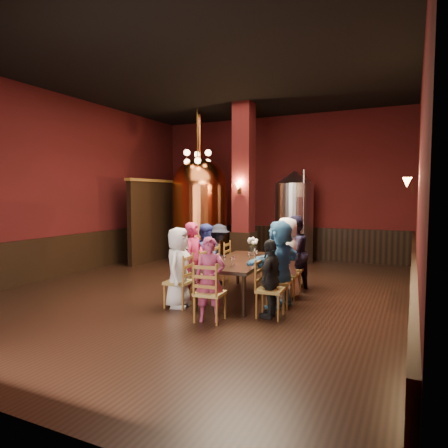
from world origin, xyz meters
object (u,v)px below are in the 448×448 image
at_px(person_0, 178,267).
at_px(person_1, 194,260).
at_px(steel_vessel, 294,217).
at_px(rose_vase, 252,243).
at_px(dining_table, 241,263).
at_px(copper_kettle, 200,208).
at_px(person_2, 207,257).

height_order(person_0, person_1, person_1).
relative_size(person_1, steel_vessel, 0.54).
xyz_separation_m(person_1, steel_vessel, (0.64, 4.88, 0.62)).
relative_size(person_0, person_1, 0.97).
bearing_deg(steel_vessel, person_1, -97.45).
bearing_deg(steel_vessel, rose_vase, -87.49).
height_order(dining_table, copper_kettle, copper_kettle).
height_order(copper_kettle, steel_vessel, copper_kettle).
height_order(person_1, copper_kettle, copper_kettle).
relative_size(copper_kettle, steel_vessel, 1.61).
xyz_separation_m(person_0, copper_kettle, (-2.07, 4.56, 0.88)).
bearing_deg(dining_table, steel_vessel, 87.55).
xyz_separation_m(dining_table, person_2, (-0.87, 0.26, 0.02)).
distance_m(person_1, rose_vase, 1.36).
xyz_separation_m(dining_table, person_1, (-0.82, -0.40, 0.06)).
height_order(dining_table, steel_vessel, steel_vessel).
height_order(person_1, steel_vessel, steel_vessel).
distance_m(person_0, copper_kettle, 5.09).
height_order(person_2, copper_kettle, copper_kettle).
bearing_deg(dining_table, copper_kettle, 124.24).
bearing_deg(copper_kettle, person_1, -62.69).
bearing_deg(steel_vessel, copper_kettle, -159.60).
distance_m(person_0, rose_vase, 1.91).
distance_m(person_2, steel_vessel, 4.33).
relative_size(dining_table, person_1, 1.66).
height_order(person_0, steel_vessel, steel_vessel).
distance_m(person_0, person_1, 0.67).
xyz_separation_m(person_2, steel_vessel, (0.69, 4.22, 0.66)).
bearing_deg(copper_kettle, rose_vase, -45.08).
relative_size(dining_table, person_0, 1.72).
distance_m(dining_table, rose_vase, 0.74).
bearing_deg(rose_vase, steel_vessel, 92.51).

